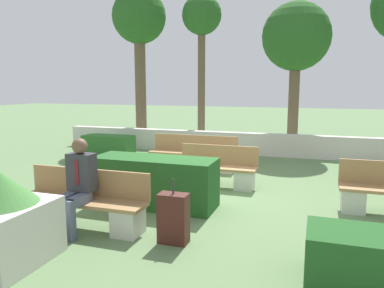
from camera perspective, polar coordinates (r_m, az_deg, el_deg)
name	(u,v)px	position (r m, az deg, el deg)	size (l,w,h in m)	color
ground_plane	(202,196)	(7.04, 1.48, -7.99)	(60.00, 60.00, 0.00)	#607F51
perimeter_wall	(246,144)	(11.32, 8.30, 0.05)	(12.07, 0.30, 0.65)	beige
bench_front	(83,206)	(5.72, -16.34, -9.01)	(1.98, 0.49, 0.83)	#A37A4C
bench_left_side	(193,156)	(9.22, 0.10, -1.86)	(2.17, 0.49, 0.83)	#A37A4C
bench_back	(217,172)	(7.67, 3.77, -4.23)	(1.63, 0.48, 0.83)	#A37A4C
person_seated_man	(77,181)	(5.49, -17.15, -5.46)	(0.38, 0.64, 1.32)	#515B70
hedge_block_near_right	(155,182)	(6.46, -5.73, -5.75)	(2.11, 0.76, 0.84)	#235623
hedge_block_mid_left	(109,145)	(11.54, -12.59, -0.11)	(1.51, 0.67, 0.57)	#33702D
planter_corner_left	(0,219)	(4.93, -27.26, -10.11)	(1.03, 1.03, 1.11)	beige
suitcase	(173,218)	(4.97, -2.84, -11.25)	(0.39, 0.23, 0.86)	#471E19
tree_leftmost	(139,23)	(13.47, -8.04, 17.85)	(1.83, 1.83, 5.28)	brown
tree_center_left	(202,22)	(12.86, 1.49, 18.06)	(1.29, 1.29, 4.98)	brown
tree_center_right	(296,39)	(12.21, 15.59, 15.19)	(2.07, 2.07, 4.56)	brown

